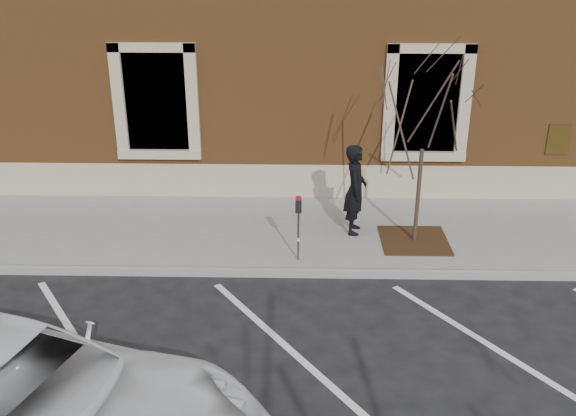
{
  "coord_description": "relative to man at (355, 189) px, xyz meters",
  "views": [
    {
      "loc": [
        0.25,
        -10.45,
        5.81
      ],
      "look_at": [
        0.0,
        0.6,
        1.1
      ],
      "focal_mm": 40.0,
      "sensor_mm": 36.0,
      "label": 1
    }
  ],
  "objects": [
    {
      "name": "tree_grate",
      "position": [
        1.19,
        -0.43,
        -0.92
      ],
      "size": [
        1.33,
        1.33,
        0.03
      ],
      "primitive_type": "cube",
      "color": "#412314",
      "rests_on": "sidewalk_near"
    },
    {
      "name": "man",
      "position": [
        0.0,
        0.0,
        0.0
      ],
      "size": [
        0.52,
        0.72,
        1.87
      ],
      "primitive_type": "imported",
      "rotation": [
        0.0,
        0.0,
        1.47
      ],
      "color": "black",
      "rests_on": "sidewalk_near"
    },
    {
      "name": "building_civic",
      "position": [
        -1.34,
        6.12,
        2.91
      ],
      "size": [
        40.0,
        8.62,
        8.0
      ],
      "color": "brown",
      "rests_on": "ground"
    },
    {
      "name": "ground",
      "position": [
        -1.34,
        -1.62,
        -1.09
      ],
      "size": [
        120.0,
        120.0,
        0.0
      ],
      "primitive_type": "plane",
      "color": "#28282B",
      "rests_on": "ground"
    },
    {
      "name": "parking_stripes",
      "position": [
        -1.34,
        -3.82,
        -1.08
      ],
      "size": [
        28.0,
        4.4,
        0.01
      ],
      "primitive_type": null,
      "color": "silver",
      "rests_on": "ground"
    },
    {
      "name": "sidewalk_near",
      "position": [
        -1.34,
        0.13,
        -1.01
      ],
      "size": [
        40.0,
        3.5,
        0.15
      ],
      "primitive_type": "cube",
      "color": "#9F9B96",
      "rests_on": "ground"
    },
    {
      "name": "sapling",
      "position": [
        1.19,
        -0.43,
        1.52
      ],
      "size": [
        2.1,
        2.1,
        3.51
      ],
      "color": "#453629",
      "rests_on": "sidewalk_near"
    },
    {
      "name": "parking_meter",
      "position": [
        -1.14,
        -1.28,
        -0.04
      ],
      "size": [
        0.12,
        0.09,
        1.29
      ],
      "rotation": [
        0.0,
        0.0,
        0.26
      ],
      "color": "#595B60",
      "rests_on": "sidewalk_near"
    },
    {
      "name": "curb_near",
      "position": [
        -1.34,
        -1.67,
        -1.01
      ],
      "size": [
        40.0,
        0.12,
        0.15
      ],
      "primitive_type": "cube",
      "color": "#9E9E99",
      "rests_on": "ground"
    }
  ]
}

